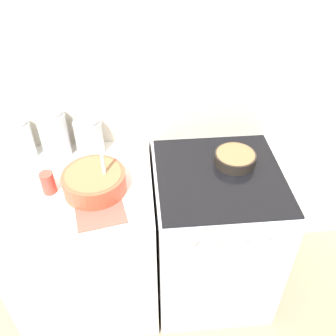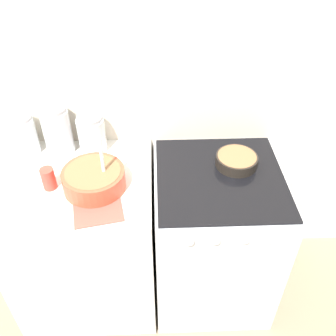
{
  "view_description": "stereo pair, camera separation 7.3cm",
  "coord_description": "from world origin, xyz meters",
  "px_view_note": "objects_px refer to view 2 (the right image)",
  "views": [
    {
      "loc": [
        -0.04,
        -1.06,
        2.15
      ],
      "look_at": [
        0.08,
        0.35,
        0.97
      ],
      "focal_mm": 40.0,
      "sensor_mm": 36.0,
      "label": 1
    },
    {
      "loc": [
        0.03,
        -1.06,
        2.15
      ],
      "look_at": [
        0.08,
        0.35,
        0.97
      ],
      "focal_mm": 40.0,
      "sensor_mm": 36.0,
      "label": 2
    }
  ],
  "objects_px": {
    "baking_pan": "(236,160)",
    "storage_jar_middle": "(58,133)",
    "mixing_bowl": "(94,178)",
    "storage_jar_right": "(92,136)",
    "stove": "(213,236)",
    "storage_jar_left": "(25,137)",
    "tin_can": "(48,179)"
  },
  "relations": [
    {
      "from": "storage_jar_left",
      "to": "baking_pan",
      "type": "bearing_deg",
      "value": -8.1
    },
    {
      "from": "baking_pan",
      "to": "storage_jar_right",
      "type": "xyz_separation_m",
      "value": [
        -0.75,
        0.16,
        0.06
      ]
    },
    {
      "from": "stove",
      "to": "mixing_bowl",
      "type": "xyz_separation_m",
      "value": [
        -0.62,
        -0.06,
        0.52
      ]
    },
    {
      "from": "tin_can",
      "to": "mixing_bowl",
      "type": "bearing_deg",
      "value": -2.12
    },
    {
      "from": "storage_jar_middle",
      "to": "tin_can",
      "type": "distance_m",
      "value": 0.3
    },
    {
      "from": "stove",
      "to": "mixing_bowl",
      "type": "distance_m",
      "value": 0.81
    },
    {
      "from": "storage_jar_left",
      "to": "storage_jar_right",
      "type": "distance_m",
      "value": 0.35
    },
    {
      "from": "tin_can",
      "to": "storage_jar_right",
      "type": "bearing_deg",
      "value": 58.89
    },
    {
      "from": "baking_pan",
      "to": "tin_can",
      "type": "bearing_deg",
      "value": -171.66
    },
    {
      "from": "baking_pan",
      "to": "storage_jar_right",
      "type": "height_order",
      "value": "storage_jar_right"
    },
    {
      "from": "tin_can",
      "to": "storage_jar_middle",
      "type": "bearing_deg",
      "value": 89.85
    },
    {
      "from": "baking_pan",
      "to": "storage_jar_middle",
      "type": "distance_m",
      "value": 0.94
    },
    {
      "from": "stove",
      "to": "baking_pan",
      "type": "bearing_deg",
      "value": 42.72
    },
    {
      "from": "storage_jar_right",
      "to": "tin_can",
      "type": "height_order",
      "value": "storage_jar_right"
    },
    {
      "from": "stove",
      "to": "tin_can",
      "type": "height_order",
      "value": "tin_can"
    },
    {
      "from": "mixing_bowl",
      "to": "storage_jar_left",
      "type": "relative_size",
      "value": 1.34
    },
    {
      "from": "mixing_bowl",
      "to": "storage_jar_left",
      "type": "bearing_deg",
      "value": 142.44
    },
    {
      "from": "stove",
      "to": "storage_jar_right",
      "type": "height_order",
      "value": "storage_jar_right"
    },
    {
      "from": "mixing_bowl",
      "to": "storage_jar_left",
      "type": "distance_m",
      "value": 0.49
    },
    {
      "from": "storage_jar_right",
      "to": "mixing_bowl",
      "type": "bearing_deg",
      "value": -82.55
    },
    {
      "from": "storage_jar_right",
      "to": "tin_can",
      "type": "xyz_separation_m",
      "value": [
        -0.18,
        -0.29,
        -0.03
      ]
    },
    {
      "from": "stove",
      "to": "storage_jar_left",
      "type": "distance_m",
      "value": 1.18
    },
    {
      "from": "baking_pan",
      "to": "storage_jar_middle",
      "type": "relative_size",
      "value": 0.8
    },
    {
      "from": "storage_jar_left",
      "to": "storage_jar_middle",
      "type": "xyz_separation_m",
      "value": [
        0.18,
        0.0,
        0.02
      ]
    },
    {
      "from": "storage_jar_middle",
      "to": "storage_jar_right",
      "type": "bearing_deg",
      "value": 0.0
    },
    {
      "from": "storage_jar_left",
      "to": "tin_can",
      "type": "distance_m",
      "value": 0.34
    },
    {
      "from": "storage_jar_left",
      "to": "storage_jar_middle",
      "type": "relative_size",
      "value": 0.83
    },
    {
      "from": "mixing_bowl",
      "to": "storage_jar_right",
      "type": "height_order",
      "value": "mixing_bowl"
    },
    {
      "from": "mixing_bowl",
      "to": "baking_pan",
      "type": "xyz_separation_m",
      "value": [
        0.71,
        0.14,
        -0.03
      ]
    },
    {
      "from": "baking_pan",
      "to": "storage_jar_right",
      "type": "distance_m",
      "value": 0.77
    },
    {
      "from": "stove",
      "to": "storage_jar_right",
      "type": "xyz_separation_m",
      "value": [
        -0.66,
        0.24,
        0.55
      ]
    },
    {
      "from": "stove",
      "to": "mixing_bowl",
      "type": "bearing_deg",
      "value": -174.64
    }
  ]
}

